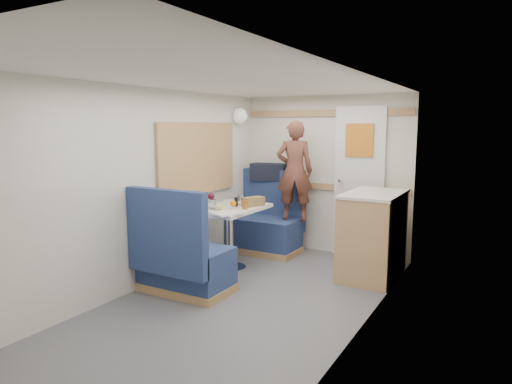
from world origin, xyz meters
The scene contains 27 objects.
floor centered at (0.00, 0.00, 0.00)m, with size 4.50×4.50×0.00m, color #515156.
ceiling centered at (0.00, 0.00, 2.00)m, with size 4.50×4.50×0.00m, color silver.
wall_back centered at (0.00, 2.25, 1.00)m, with size 2.20×0.02×2.00m, color silver.
wall_left centered at (-1.10, 0.00, 1.00)m, with size 0.02×4.50×2.00m, color silver.
wall_right centered at (1.10, 0.00, 1.00)m, with size 0.02×4.50×2.00m, color silver.
oak_trim_low centered at (0.00, 2.23, 0.85)m, with size 2.15×0.02×0.08m, color #A27949.
oak_trim_high centered at (0.00, 2.23, 1.78)m, with size 2.15×0.02×0.08m, color #A27949.
side_window centered at (-1.08, 1.00, 1.25)m, with size 0.04×1.30×0.72m, color #9CA68D.
rear_door centered at (0.45, 2.22, 0.97)m, with size 0.62×0.12×1.86m.
dinette_table centered at (-0.65, 1.00, 0.57)m, with size 0.62×0.92×0.72m.
bench_far centered at (-0.65, 1.86, 0.30)m, with size 0.90×0.59×1.05m.
bench_near centered at (-0.65, 0.14, 0.30)m, with size 0.90×0.59×1.05m.
ledge centered at (-0.65, 2.12, 0.88)m, with size 0.90×0.14×0.04m, color #A27949.
dome_light centered at (-1.04, 1.85, 1.75)m, with size 0.20×0.20×0.20m, color white.
galley_counter centered at (0.82, 1.55, 0.47)m, with size 0.57×0.92×0.92m.
person centered at (-0.27, 1.89, 1.07)m, with size 0.45×0.30×1.24m, color brown.
duffel_bag centered at (-0.74, 2.12, 1.01)m, with size 0.47×0.23×0.23m, color black.
tray centered at (-0.45, 0.65, 0.73)m, with size 0.24×0.32×0.02m, color white.
orange_fruit centered at (-0.57, 0.94, 0.77)m, with size 0.07×0.07×0.07m, color orange.
cheese_block centered at (-0.63, 0.78, 0.76)m, with size 0.10×0.06×0.03m, color #E8E086.
wine_glass centered at (-0.79, 0.84, 0.84)m, with size 0.08×0.08×0.17m.
tumbler_left centered at (-0.73, 0.79, 0.77)m, with size 0.07×0.07×0.11m, color white.
tumbler_right centered at (-0.63, 1.19, 0.78)m, with size 0.07×0.07×0.11m, color silver.
beer_glass centered at (-0.43, 0.96, 0.77)m, with size 0.06×0.06×0.10m, color #955415.
pepper_grinder centered at (-0.61, 1.06, 0.77)m, with size 0.04×0.04×0.10m, color black.
salt_grinder centered at (-0.70, 0.96, 0.76)m, with size 0.03×0.03×0.08m, color silver.
bread_loaf centered at (-0.45, 1.18, 0.77)m, with size 0.13×0.25×0.10m, color brown.
Camera 1 is at (2.08, -3.24, 1.62)m, focal length 32.00 mm.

